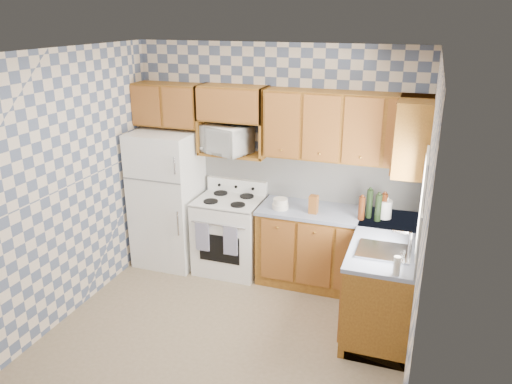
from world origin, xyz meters
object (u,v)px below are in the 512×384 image
stove_body (230,235)px  refrigerator (168,198)px  microwave (225,139)px  electric_kettle (385,209)px

stove_body → refrigerator: bearing=-178.2°
microwave → stove_body: bearing=-36.0°
refrigerator → stove_body: 0.89m
electric_kettle → stove_body: bearing=-179.2°
electric_kettle → microwave: bearing=176.8°
refrigerator → electric_kettle: bearing=1.1°
stove_body → electric_kettle: size_ratio=4.60×
microwave → electric_kettle: (1.88, -0.10, -0.59)m
stove_body → microwave: 1.17m
refrigerator → electric_kettle: refrigerator is taller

